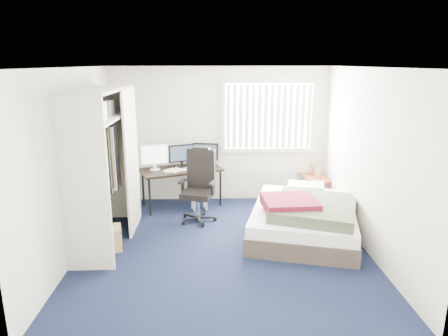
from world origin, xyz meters
The scene contains 10 objects.
ground centered at (0.00, 0.00, 0.00)m, with size 4.20×4.20×0.00m, color black.
room_shell centered at (0.00, 0.00, 1.51)m, with size 4.20×4.20×4.20m.
window_assembly centered at (0.90, 2.04, 1.60)m, with size 1.72×0.09×1.32m.
closet centered at (-1.67, 0.27, 1.35)m, with size 0.64×1.84×2.22m.
desk centered at (-0.71, 1.75, 0.74)m, with size 1.57×1.13×1.16m.
office_chair centered at (-0.37, 1.06, 0.47)m, with size 0.70×0.70×1.21m.
footstool centered at (-0.38, 1.52, 0.19)m, with size 0.35×0.31×0.24m.
nightstand centered at (1.75, 1.85, 0.45)m, with size 0.54×0.81×0.69m.
bed centered at (1.25, 0.40, 0.28)m, with size 1.98×2.34×0.67m.
pine_box centered at (-1.65, -0.03, 0.16)m, with size 0.43×0.32×0.32m, color tan.
Camera 1 is at (-0.16, -5.25, 2.56)m, focal length 32.00 mm.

